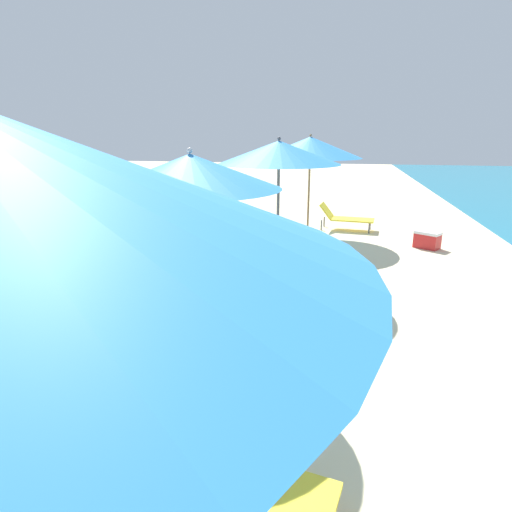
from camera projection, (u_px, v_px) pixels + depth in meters
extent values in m
cube|color=yellow|center=(261.00, 496.00, 2.84)|extent=(1.07, 0.79, 0.04)
cube|color=yellow|center=(180.00, 449.00, 3.02)|extent=(0.42, 0.66, 0.34)
cylinder|color=#59595E|center=(326.00, 502.00, 2.96)|extent=(0.04, 0.04, 0.25)
cylinder|color=#59595E|center=(193.00, 459.00, 3.35)|extent=(0.04, 0.04, 0.25)
cylinder|color=#59595E|center=(155.00, 510.00, 2.90)|extent=(0.04, 0.04, 0.25)
cylinder|color=silver|center=(195.00, 281.00, 4.70)|extent=(0.05, 0.05, 2.03)
cone|color=#338CD8|center=(190.00, 171.00, 4.37)|extent=(1.89, 1.89, 0.35)
sphere|color=silver|center=(190.00, 151.00, 4.31)|extent=(0.06, 0.06, 0.06)
cube|color=yellow|center=(291.00, 314.00, 5.74)|extent=(0.97, 0.57, 0.04)
cube|color=yellow|center=(244.00, 300.00, 5.80)|extent=(0.35, 0.56, 0.30)
cylinder|color=#59595E|center=(320.00, 318.00, 5.92)|extent=(0.04, 0.04, 0.23)
cylinder|color=#59595E|center=(319.00, 333.00, 5.50)|extent=(0.04, 0.04, 0.23)
cylinder|color=#59595E|center=(245.00, 313.00, 6.09)|extent=(0.04, 0.04, 0.23)
cylinder|color=#59595E|center=(239.00, 327.00, 5.67)|extent=(0.04, 0.04, 0.23)
cylinder|color=#4C4C51|center=(278.00, 225.00, 7.45)|extent=(0.05, 0.05, 2.07)
cone|color=#338CD8|center=(279.00, 152.00, 7.10)|extent=(2.08, 2.08, 0.38)
sphere|color=#4C4C51|center=(279.00, 139.00, 7.04)|extent=(0.06, 0.06, 0.06)
cube|color=yellow|center=(319.00, 251.00, 8.70)|extent=(1.16, 0.86, 0.04)
cube|color=yellow|center=(284.00, 243.00, 8.67)|extent=(0.49, 0.74, 0.32)
cylinder|color=#59595E|center=(337.00, 254.00, 9.01)|extent=(0.04, 0.04, 0.25)
cylinder|color=#59595E|center=(342.00, 262.00, 8.45)|extent=(0.04, 0.04, 0.25)
cylinder|color=#59595E|center=(281.00, 253.00, 9.04)|extent=(0.04, 0.04, 0.25)
cylinder|color=#59595E|center=(283.00, 261.00, 8.47)|extent=(0.04, 0.04, 0.25)
cylinder|color=olive|center=(309.00, 198.00, 10.69)|extent=(0.05, 0.05, 1.99)
cone|color=#338CD8|center=(310.00, 147.00, 10.34)|extent=(2.51, 2.51, 0.50)
sphere|color=olive|center=(311.00, 135.00, 10.27)|extent=(0.06, 0.06, 0.06)
cube|color=yellow|center=(352.00, 219.00, 11.65)|extent=(1.19, 0.71, 0.04)
cube|color=yellow|center=(327.00, 210.00, 11.80)|extent=(0.40, 0.62, 0.40)
cylinder|color=#59595E|center=(370.00, 225.00, 11.78)|extent=(0.04, 0.04, 0.28)
cylinder|color=#59595E|center=(369.00, 228.00, 11.34)|extent=(0.04, 0.04, 0.28)
cylinder|color=#59595E|center=(324.00, 222.00, 12.15)|extent=(0.04, 0.04, 0.28)
cylinder|color=#59595E|center=(321.00, 225.00, 11.71)|extent=(0.04, 0.04, 0.28)
cube|color=red|center=(427.00, 241.00, 9.88)|extent=(0.63, 0.57, 0.33)
cube|color=white|center=(428.00, 233.00, 9.83)|extent=(0.64, 0.58, 0.06)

